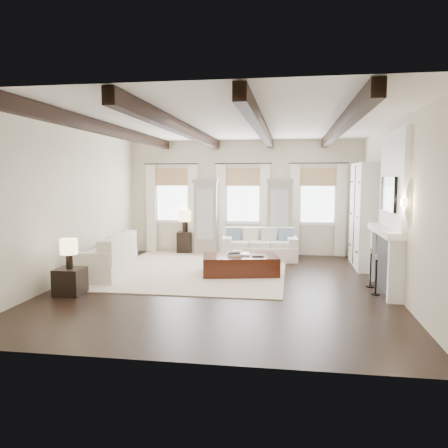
# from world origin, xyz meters

# --- Properties ---
(ground) EXTENTS (7.50, 7.50, 0.00)m
(ground) POSITION_xyz_m (0.00, 0.00, 0.00)
(ground) COLOR black
(ground) RESTS_ON ground
(room_shell) EXTENTS (6.54, 7.54, 3.22)m
(room_shell) POSITION_xyz_m (0.75, 0.90, 1.89)
(room_shell) COLOR beige
(room_shell) RESTS_ON ground
(area_rug) EXTENTS (4.00, 4.61, 0.02)m
(area_rug) POSITION_xyz_m (-0.79, 1.35, 0.01)
(area_rug) COLOR beige
(area_rug) RESTS_ON ground
(sofa_back) EXTENTS (2.01, 1.04, 0.83)m
(sofa_back) POSITION_xyz_m (0.53, 2.88, 0.33)
(sofa_back) COLOR silver
(sofa_back) RESTS_ON ground
(sofa_left) EXTENTS (1.14, 2.16, 0.89)m
(sofa_left) POSITION_xyz_m (-2.68, 0.55, 0.36)
(sofa_left) COLOR silver
(sofa_left) RESTS_ON ground
(ottoman) EXTENTS (1.81, 1.33, 0.43)m
(ottoman) POSITION_xyz_m (0.22, 1.03, 0.22)
(ottoman) COLOR black
(ottoman) RESTS_ON ground
(tray) EXTENTS (0.56, 0.47, 0.04)m
(tray) POSITION_xyz_m (0.18, 1.05, 0.45)
(tray) COLOR white
(tray) RESTS_ON ottoman
(book_lower) EXTENTS (0.29, 0.25, 0.04)m
(book_lower) POSITION_xyz_m (0.09, 0.99, 0.49)
(book_lower) COLOR #262628
(book_lower) RESTS_ON tray
(book_upper) EXTENTS (0.25, 0.21, 0.03)m
(book_upper) POSITION_xyz_m (0.16, 1.00, 0.53)
(book_upper) COLOR beige
(book_upper) RESTS_ON book_lower
(book_loose) EXTENTS (0.27, 0.22, 0.03)m
(book_loose) POSITION_xyz_m (0.62, 0.95, 0.45)
(book_loose) COLOR #262628
(book_loose) RESTS_ON ottoman
(side_table_front) EXTENTS (0.49, 0.49, 0.49)m
(side_table_front) POSITION_xyz_m (-2.69, -1.12, 0.24)
(side_table_front) COLOR black
(side_table_front) RESTS_ON ground
(lamp_front) EXTENTS (0.32, 0.32, 0.55)m
(lamp_front) POSITION_xyz_m (-2.69, -1.12, 0.86)
(lamp_front) COLOR black
(lamp_front) RESTS_ON side_table_front
(side_table_back) EXTENTS (0.41, 0.41, 0.61)m
(side_table_back) POSITION_xyz_m (-1.67, 3.62, 0.31)
(side_table_back) COLOR black
(side_table_back) RESTS_ON ground
(lamp_back) EXTENTS (0.37, 0.37, 0.63)m
(lamp_back) POSITION_xyz_m (-1.67, 3.62, 1.04)
(lamp_back) COLOR black
(lamp_back) RESTS_ON side_table_back
(candlestick_near) EXTENTS (0.15, 0.15, 0.76)m
(candlestick_near) POSITION_xyz_m (2.90, -0.29, 0.31)
(candlestick_near) COLOR black
(candlestick_near) RESTS_ON ground
(candlestick_far) EXTENTS (0.16, 0.16, 0.77)m
(candlestick_far) POSITION_xyz_m (2.90, 0.28, 0.32)
(candlestick_far) COLOR black
(candlestick_far) RESTS_ON ground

